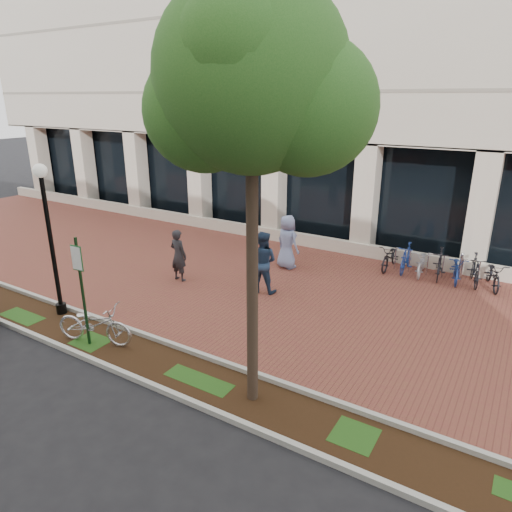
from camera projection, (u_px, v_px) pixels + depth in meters
The scene contains 14 objects.
ground at pixel (253, 283), 15.06m from camera, with size 120.00×120.00×0.00m, color black.
brick_plaza at pixel (253, 283), 15.05m from camera, with size 40.00×9.00×0.01m, color brown.
planting_strip at pixel (137, 355), 10.83m from camera, with size 40.00×1.50×0.01m, color black.
curb_plaza_side at pixel (159, 340), 11.42m from camera, with size 40.00×0.12×0.12m, color #A9A9A0.
curb_street_side at pixel (112, 369), 10.21m from camera, with size 40.00×0.12×0.12m, color #A9A9A0.
parking_sign at pixel (80, 280), 10.75m from camera, with size 0.34×0.07×2.78m.
lamppost at pixel (50, 233), 12.17m from camera, with size 0.36×0.36×4.21m.
street_tree at pixel (255, 89), 7.36m from camera, with size 3.81×3.18×7.73m.
locked_bicycle at pixel (94, 324), 11.23m from camera, with size 0.70×2.01×1.06m, color silver.
pedestrian_left at pixel (178, 255), 15.01m from camera, with size 0.64×0.42×1.76m, color #242428.
pedestrian_mid at pixel (262, 262), 14.11m from camera, with size 0.95×0.74×1.96m, color navy.
pedestrian_right at pixel (287, 242), 16.10m from camera, with size 0.94×0.61×1.93m, color #7B8AB8.
bollard at pixel (461, 265), 15.29m from camera, with size 0.12×0.12×0.91m.
bike_rack_cluster at pixel (439, 265), 15.36m from camera, with size 4.15×1.81×1.00m.
Camera 1 is at (7.36, -11.81, 5.82)m, focal length 32.00 mm.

